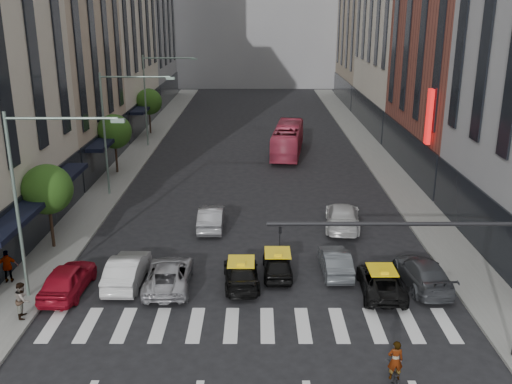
{
  "coord_description": "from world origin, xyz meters",
  "views": [
    {
      "loc": [
        0.13,
        -20.87,
        13.46
      ],
      "look_at": [
        0.09,
        8.46,
        4.0
      ],
      "focal_mm": 40.0,
      "sensor_mm": 36.0,
      "label": 1
    }
  ],
  "objects_px": {
    "streetlamp_mid": "(116,118)",
    "car_red": "(68,279)",
    "streetlamp_near": "(34,182)",
    "taxi_center": "(277,264)",
    "taxi_left": "(241,273)",
    "pedestrian_far": "(8,266)",
    "car_white_front": "(127,270)",
    "streetlamp_far": "(154,88)",
    "motorcycle": "(394,375)",
    "bus": "(288,140)",
    "pedestrian_near": "(23,300)"
  },
  "relations": [
    {
      "from": "streetlamp_near",
      "to": "pedestrian_far",
      "type": "height_order",
      "value": "streetlamp_near"
    },
    {
      "from": "streetlamp_mid",
      "to": "pedestrian_far",
      "type": "xyz_separation_m",
      "value": [
        -2.46,
        -14.58,
        -4.89
      ]
    },
    {
      "from": "motorcycle",
      "to": "taxi_center",
      "type": "bearing_deg",
      "value": -67.28
    },
    {
      "from": "taxi_left",
      "to": "taxi_center",
      "type": "xyz_separation_m",
      "value": [
        1.88,
        1.06,
        0.01
      ]
    },
    {
      "from": "streetlamp_near",
      "to": "car_red",
      "type": "xyz_separation_m",
      "value": [
        0.84,
        0.52,
        -5.14
      ]
    },
    {
      "from": "car_red",
      "to": "bus",
      "type": "xyz_separation_m",
      "value": [
        12.3,
        28.3,
        0.69
      ]
    },
    {
      "from": "streetlamp_mid",
      "to": "car_red",
      "type": "distance_m",
      "value": 16.34
    },
    {
      "from": "streetlamp_mid",
      "to": "motorcycle",
      "type": "distance_m",
      "value": 27.93
    },
    {
      "from": "car_red",
      "to": "streetlamp_near",
      "type": "bearing_deg",
      "value": 34.01
    },
    {
      "from": "bus",
      "to": "motorcycle",
      "type": "bearing_deg",
      "value": 100.72
    },
    {
      "from": "car_red",
      "to": "car_white_front",
      "type": "bearing_deg",
      "value": -156.63
    },
    {
      "from": "pedestrian_far",
      "to": "motorcycle",
      "type": "bearing_deg",
      "value": 142.86
    },
    {
      "from": "streetlamp_far",
      "to": "car_red",
      "type": "xyz_separation_m",
      "value": [
        0.84,
        -31.48,
        -5.14
      ]
    },
    {
      "from": "streetlamp_near",
      "to": "car_white_front",
      "type": "height_order",
      "value": "streetlamp_near"
    },
    {
      "from": "car_red",
      "to": "car_white_front",
      "type": "xyz_separation_m",
      "value": [
        2.71,
        1.03,
        -0.0
      ]
    },
    {
      "from": "car_white_front",
      "to": "motorcycle",
      "type": "xyz_separation_m",
      "value": [
        11.75,
        -8.25,
        -0.35
      ]
    },
    {
      "from": "taxi_center",
      "to": "pedestrian_near",
      "type": "distance_m",
      "value": 12.47
    },
    {
      "from": "taxi_left",
      "to": "pedestrian_far",
      "type": "xyz_separation_m",
      "value": [
        -11.84,
        -0.03,
        0.39
      ]
    },
    {
      "from": "streetlamp_far",
      "to": "pedestrian_far",
      "type": "height_order",
      "value": "streetlamp_far"
    },
    {
      "from": "bus",
      "to": "streetlamp_mid",
      "type": "bearing_deg",
      "value": 51.5
    },
    {
      "from": "motorcycle",
      "to": "streetlamp_far",
      "type": "bearing_deg",
      "value": -69.44
    },
    {
      "from": "streetlamp_near",
      "to": "car_red",
      "type": "relative_size",
      "value": 2.02
    },
    {
      "from": "car_red",
      "to": "taxi_center",
      "type": "distance_m",
      "value": 10.61
    },
    {
      "from": "pedestrian_far",
      "to": "taxi_left",
      "type": "bearing_deg",
      "value": 167.54
    },
    {
      "from": "car_red",
      "to": "pedestrian_near",
      "type": "xyz_separation_m",
      "value": [
        -1.2,
        -2.54,
        0.24
      ]
    },
    {
      "from": "streetlamp_near",
      "to": "taxi_center",
      "type": "distance_m",
      "value": 12.68
    },
    {
      "from": "bus",
      "to": "pedestrian_far",
      "type": "relative_size",
      "value": 6.01
    },
    {
      "from": "streetlamp_far",
      "to": "pedestrian_near",
      "type": "bearing_deg",
      "value": -90.6
    },
    {
      "from": "streetlamp_mid",
      "to": "taxi_left",
      "type": "bearing_deg",
      "value": -57.2
    },
    {
      "from": "taxi_left",
      "to": "pedestrian_far",
      "type": "bearing_deg",
      "value": -4.22
    },
    {
      "from": "pedestrian_near",
      "to": "taxi_left",
      "type": "bearing_deg",
      "value": -81.05
    },
    {
      "from": "streetlamp_near",
      "to": "motorcycle",
      "type": "bearing_deg",
      "value": -23.64
    },
    {
      "from": "motorcycle",
      "to": "pedestrian_far",
      "type": "height_order",
      "value": "pedestrian_far"
    },
    {
      "from": "car_red",
      "to": "bus",
      "type": "bearing_deg",
      "value": -110.95
    },
    {
      "from": "car_red",
      "to": "bus",
      "type": "height_order",
      "value": "bus"
    },
    {
      "from": "taxi_left",
      "to": "taxi_center",
      "type": "height_order",
      "value": "taxi_center"
    },
    {
      "from": "streetlamp_far",
      "to": "motorcycle",
      "type": "bearing_deg",
      "value": -68.41
    },
    {
      "from": "car_white_front",
      "to": "taxi_center",
      "type": "bearing_deg",
      "value": -171.93
    },
    {
      "from": "streetlamp_near",
      "to": "bus",
      "type": "bearing_deg",
      "value": 65.47
    },
    {
      "from": "pedestrian_near",
      "to": "pedestrian_far",
      "type": "bearing_deg",
      "value": 20.8
    },
    {
      "from": "streetlamp_far",
      "to": "taxi_center",
      "type": "xyz_separation_m",
      "value": [
        11.26,
        -29.5,
        -5.27
      ]
    },
    {
      "from": "taxi_center",
      "to": "pedestrian_near",
      "type": "relative_size",
      "value": 2.21
    },
    {
      "from": "pedestrian_far",
      "to": "taxi_center",
      "type": "bearing_deg",
      "value": 171.93
    },
    {
      "from": "pedestrian_near",
      "to": "pedestrian_far",
      "type": "distance_m",
      "value": 4.03
    },
    {
      "from": "bus",
      "to": "motorcycle",
      "type": "relative_size",
      "value": 6.73
    },
    {
      "from": "car_red",
      "to": "taxi_left",
      "type": "relative_size",
      "value": 1.03
    },
    {
      "from": "streetlamp_near",
      "to": "car_white_front",
      "type": "relative_size",
      "value": 1.95
    },
    {
      "from": "streetlamp_far",
      "to": "bus",
      "type": "xyz_separation_m",
      "value": [
        13.15,
        -3.19,
        -4.46
      ]
    },
    {
      "from": "streetlamp_near",
      "to": "taxi_center",
      "type": "bearing_deg",
      "value": 12.51
    },
    {
      "from": "taxi_left",
      "to": "taxi_center",
      "type": "distance_m",
      "value": 2.16
    }
  ]
}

